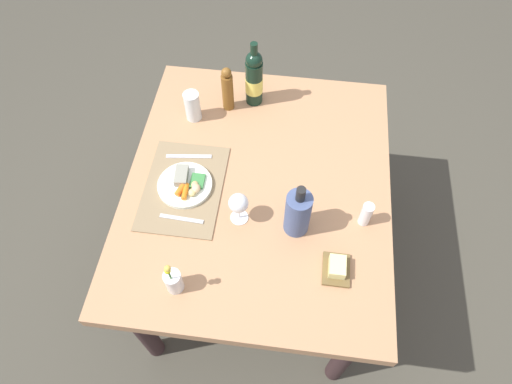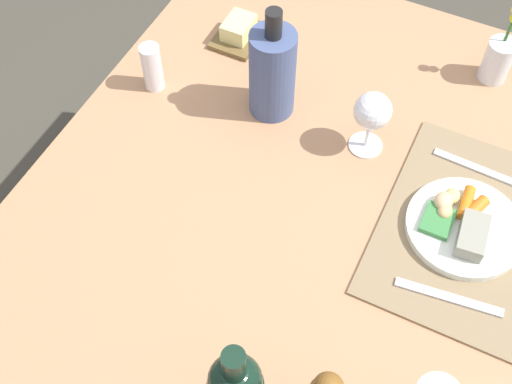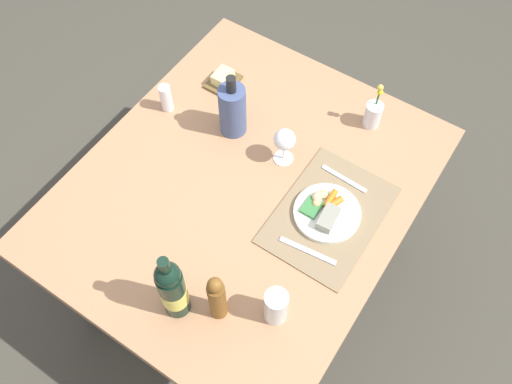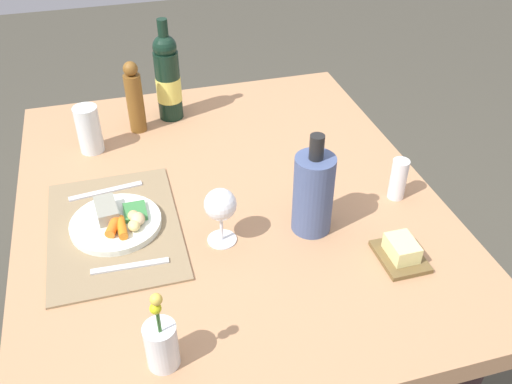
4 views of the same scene
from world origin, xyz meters
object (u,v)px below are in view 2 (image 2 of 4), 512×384
(dinner_plate, at_px, (463,225))
(butter_dish, at_px, (239,31))
(flower_vase, at_px, (498,58))
(wine_glass, at_px, (372,113))
(dining_table, at_px, (307,223))
(salt_shaker, at_px, (152,67))
(cooler_bottle, at_px, (272,72))
(fork, at_px, (449,297))
(knife, at_px, (475,167))

(dinner_plate, height_order, butter_dish, dinner_plate)
(flower_vase, bearing_deg, wine_glass, 149.28)
(dining_table, relative_size, salt_shaker, 11.30)
(dinner_plate, xyz_separation_m, flower_vase, (0.43, 0.05, 0.04))
(cooler_bottle, bearing_deg, salt_shaker, 102.24)
(dinner_plate, xyz_separation_m, fork, (-0.15, -0.02, -0.01))
(dinner_plate, bearing_deg, salt_shaker, 84.42)
(cooler_bottle, relative_size, salt_shaker, 2.32)
(butter_dish, xyz_separation_m, cooler_bottle, (-0.16, -0.16, 0.09))
(dining_table, bearing_deg, salt_shaker, 73.65)
(fork, bearing_deg, salt_shaker, 66.58)
(dining_table, bearing_deg, knife, -52.71)
(dining_table, distance_m, butter_dish, 0.49)
(dinner_plate, bearing_deg, flower_vase, 7.20)
(fork, xyz_separation_m, knife, (0.30, 0.04, 0.00))
(cooler_bottle, height_order, flower_vase, cooler_bottle)
(butter_dish, bearing_deg, fork, -124.40)
(dining_table, xyz_separation_m, knife, (0.21, -0.28, 0.11))
(knife, bearing_deg, cooler_bottle, 96.13)
(knife, relative_size, flower_vase, 0.90)
(dining_table, xyz_separation_m, fork, (-0.10, -0.31, 0.11))
(knife, xyz_separation_m, wine_glass, (-0.04, 0.22, 0.10))
(dining_table, relative_size, flower_vase, 6.59)
(wine_glass, xyz_separation_m, salt_shaker, (-0.04, 0.48, -0.05))
(knife, bearing_deg, flower_vase, 10.69)
(butter_dish, bearing_deg, dining_table, -136.10)
(dining_table, distance_m, knife, 0.36)
(dinner_plate, xyz_separation_m, wine_glass, (0.12, 0.24, 0.08))
(cooler_bottle, bearing_deg, knife, -86.62)
(dining_table, distance_m, fork, 0.34)
(butter_dish, height_order, flower_vase, flower_vase)
(fork, bearing_deg, flower_vase, 0.44)
(cooler_bottle, xyz_separation_m, salt_shaker, (-0.06, 0.26, -0.05))
(dining_table, relative_size, wine_glass, 8.68)
(dinner_plate, bearing_deg, butter_dish, 65.10)
(dinner_plate, distance_m, wine_glass, 0.28)
(fork, bearing_deg, cooler_bottle, 53.20)
(cooler_bottle, height_order, salt_shaker, cooler_bottle)
(knife, relative_size, wine_glass, 1.18)
(dinner_plate, height_order, salt_shaker, salt_shaker)
(wine_glass, relative_size, flower_vase, 0.76)
(butter_dish, distance_m, salt_shaker, 0.24)
(dinner_plate, height_order, wine_glass, wine_glass)
(knife, distance_m, cooler_bottle, 0.46)
(fork, bearing_deg, dining_table, 66.21)
(cooler_bottle, bearing_deg, dinner_plate, -105.39)
(butter_dish, bearing_deg, cooler_bottle, -135.16)
(dinner_plate, relative_size, knife, 1.27)
(fork, height_order, salt_shaker, salt_shaker)
(butter_dish, distance_m, wine_glass, 0.43)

